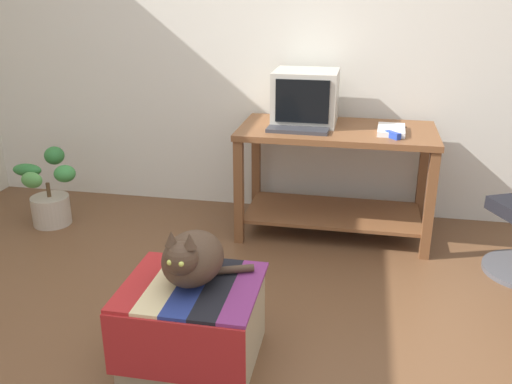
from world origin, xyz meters
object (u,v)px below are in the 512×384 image
Objects in this scene: ottoman_with_blanket at (193,322)px; cat at (192,258)px; desk at (335,163)px; keyboard at (298,130)px; book at (391,130)px; potted_plant at (50,195)px; tv_monitor at (306,98)px; stapler at (393,135)px.

ottoman_with_blanket is 1.53× the size of cat.
desk is 0.39m from keyboard.
potted_plant is at bearing -172.75° from book.
tv_monitor reaches higher than keyboard.
cat is at bearing 75.83° from ottoman_with_blanket.
desk is 0.48m from stapler.
book is (0.60, 0.10, 0.01)m from keyboard.
book is 0.14m from stapler.
cat is 0.74× the size of potted_plant.
keyboard is at bearing -93.99° from tv_monitor.
stapler is (2.39, 0.06, 0.55)m from potted_plant.
desk is 3.04× the size of tv_monitor.
cat is 1.99m from potted_plant.
stapler reaches higher than keyboard.
potted_plant is (-1.78, -0.10, -0.55)m from keyboard.
book reaches higher than desk.
stapler is (0.60, -0.04, 0.01)m from keyboard.
keyboard is (-0.02, -0.25, -0.16)m from tv_monitor.
tv_monitor is 0.79× the size of potted_plant.
cat is at bearing -41.06° from potted_plant.
keyboard is 0.73× the size of potted_plant.
keyboard is 0.99× the size of cat.
tv_monitor is 3.92× the size of stapler.
desk is 3.27× the size of keyboard.
book is at bearing 49.94° from stapler.
book is at bearing 62.80° from cat.
stapler reaches higher than cat.
tv_monitor is 0.30m from keyboard.
stapler reaches higher than ottoman_with_blanket.
keyboard is (-0.25, -0.15, 0.25)m from desk.
tv_monitor is at bearing 155.73° from desk.
cat is 3.67× the size of stapler.
tv_monitor is at bearing 87.72° from keyboard.
desk is at bearing 70.55° from ottoman_with_blanket.
book is 0.46× the size of ottoman_with_blanket.
book is at bearing -14.85° from tv_monitor.
cat is (0.00, 0.02, 0.32)m from ottoman_with_blanket.
tv_monitor is 1.73m from cat.
desk is at bearing 32.92° from keyboard.
book reaches higher than potted_plant.
potted_plant is at bearing -168.36° from tv_monitor.
potted_plant is (-1.48, 1.31, 0.03)m from ottoman_with_blanket.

